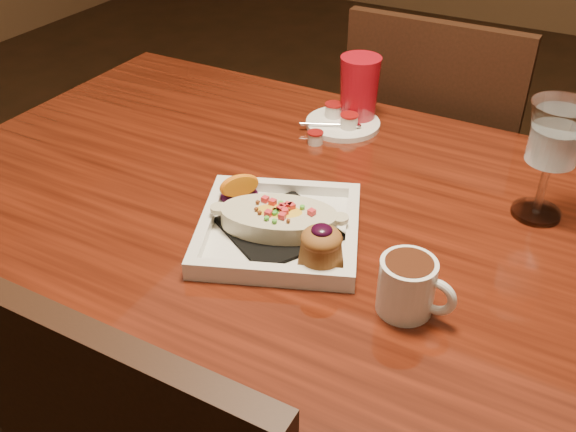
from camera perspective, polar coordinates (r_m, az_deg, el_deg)
The scene contains 8 objects.
table at distance 1.12m, azimuth 3.66°, elevation -4.16°, with size 1.50×0.90×0.75m.
chair_far at distance 1.69m, azimuth 12.75°, elevation 3.89°, with size 0.42×0.42×0.93m.
plate at distance 0.99m, azimuth -0.44°, elevation -0.97°, with size 0.32×0.32×0.08m.
coffee_mug at distance 0.87m, azimuth 10.67°, elevation -6.02°, with size 0.11×0.08×0.08m.
goblet at distance 1.07m, azimuth 22.64°, elevation 6.22°, with size 0.10×0.10×0.20m.
saucer at distance 1.34m, azimuth 4.88°, elevation 8.42°, with size 0.15×0.15×0.10m.
creamer_loose at distance 1.27m, azimuth 2.45°, elevation 6.99°, with size 0.03×0.03×0.02m.
red_tumbler at distance 1.34m, azimuth 6.34°, elevation 11.08°, with size 0.08×0.08×0.14m, color #AC0C1B.
Camera 1 is at (0.35, -0.79, 1.35)m, focal length 40.00 mm.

